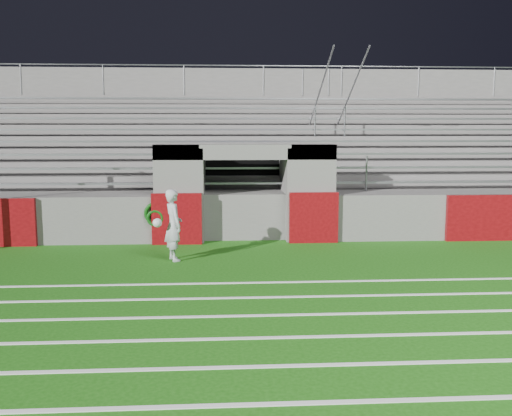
{
  "coord_description": "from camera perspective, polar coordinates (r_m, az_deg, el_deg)",
  "views": [
    {
      "loc": [
        -0.64,
        -11.84,
        2.96
      ],
      "look_at": [
        0.2,
        1.8,
        1.1
      ],
      "focal_mm": 40.0,
      "sensor_mm": 36.0,
      "label": 1
    }
  ],
  "objects": [
    {
      "name": "stadium_structure",
      "position": [
        19.87,
        -1.67,
        3.52
      ],
      "size": [
        26.0,
        8.48,
        5.42
      ],
      "color": "#5B5957",
      "rests_on": "ground"
    },
    {
      "name": "ground",
      "position": [
        12.22,
        -0.42,
        -6.27
      ],
      "size": [
        90.0,
        90.0,
        0.0
      ],
      "primitive_type": "plane",
      "color": "#17540E",
      "rests_on": "ground"
    },
    {
      "name": "goalkeeper_with_ball",
      "position": [
        13.14,
        -8.29,
        -1.68
      ],
      "size": [
        0.74,
        0.7,
        1.64
      ],
      "color": "#AEB3B8",
      "rests_on": "ground"
    },
    {
      "name": "field_markings",
      "position": [
        7.48,
        1.74,
        -15.54
      ],
      "size": [
        28.0,
        8.09,
        0.01
      ],
      "color": "white",
      "rests_on": "ground"
    },
    {
      "name": "hose_coil",
      "position": [
        15.03,
        -10.05,
        -0.68
      ],
      "size": [
        0.59,
        0.15,
        0.64
      ],
      "color": "#0C3E0C",
      "rests_on": "ground"
    }
  ]
}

